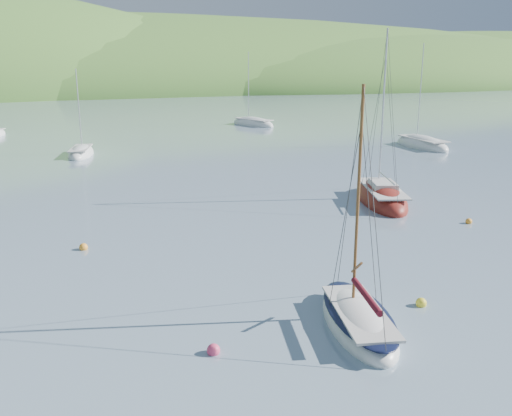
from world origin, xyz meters
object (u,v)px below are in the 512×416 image
object	(u,v)px
sloop_red	(381,198)
distant_sloop_b	(253,124)
distant_sloop_d	(422,145)
distant_sloop_a	(81,154)
daysailer_white	(358,321)

from	to	relation	value
sloop_red	distant_sloop_b	bearing A→B (deg)	100.30
sloop_red	distant_sloop_d	bearing A→B (deg)	66.74
distant_sloop_a	sloop_red	bearing A→B (deg)	-42.53
daysailer_white	distant_sloop_b	size ratio (longest dim) A/B	0.86
distant_sloop_a	distant_sloop_b	distance (m)	30.16
distant_sloop_a	distant_sloop_d	world-z (taller)	distant_sloop_d
distant_sloop_b	distant_sloop_d	world-z (taller)	distant_sloop_d
sloop_red	distant_sloop_d	xyz separation A→B (m)	(16.80, 19.22, -0.03)
daysailer_white	distant_sloop_a	xyz separation A→B (m)	(-7.82, 42.15, -0.05)
sloop_red	distant_sloop_b	distance (m)	44.29
daysailer_white	distant_sloop_a	distance (m)	42.87
distant_sloop_a	distant_sloop_b	bearing A→B (deg)	48.11
sloop_red	distant_sloop_d	distance (m)	25.53
distant_sloop_b	distant_sloop_d	xyz separation A→B (m)	(10.95, -24.68, 0.01)
distant_sloop_d	distant_sloop_b	bearing A→B (deg)	113.60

